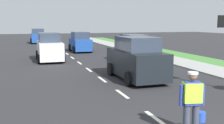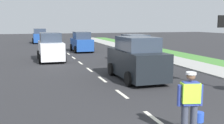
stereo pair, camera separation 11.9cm
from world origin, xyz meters
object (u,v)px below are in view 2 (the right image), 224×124
(car_outgoing_ahead, at_px, (136,60))
(road_worker, at_px, (191,100))
(car_oncoming_third, at_px, (40,36))
(car_oncoming_second, at_px, (51,48))
(car_outgoing_far, at_px, (82,42))
(car_parked_far, at_px, (135,50))

(car_outgoing_ahead, bearing_deg, road_worker, -101.21)
(car_oncoming_third, bearing_deg, car_oncoming_second, -90.10)
(road_worker, distance_m, car_oncoming_second, 15.42)
(car_outgoing_ahead, bearing_deg, car_outgoing_far, 90.43)
(road_worker, relative_size, car_oncoming_third, 0.42)
(car_oncoming_third, xyz_separation_m, car_outgoing_far, (3.48, -12.92, -0.03))
(car_oncoming_second, bearing_deg, car_outgoing_far, 58.45)
(road_worker, xyz_separation_m, car_outgoing_far, (1.26, 20.98, -0.01))
(car_outgoing_far, relative_size, car_oncoming_second, 0.94)
(road_worker, height_order, car_oncoming_second, car_oncoming_second)
(road_worker, xyz_separation_m, car_outgoing_ahead, (1.37, 6.91, 0.09))
(car_outgoing_ahead, distance_m, car_oncoming_second, 9.09)
(road_worker, distance_m, car_oncoming_third, 33.98)
(car_parked_far, bearing_deg, car_outgoing_ahead, -111.32)
(car_oncoming_third, distance_m, car_outgoing_ahead, 27.23)
(car_oncoming_second, relative_size, car_parked_far, 1.07)
(car_oncoming_third, height_order, car_oncoming_second, car_oncoming_second)
(car_oncoming_third, xyz_separation_m, car_oncoming_second, (-0.03, -18.65, 0.04))
(car_outgoing_far, bearing_deg, car_oncoming_third, 105.09)
(car_outgoing_ahead, distance_m, car_parked_far, 5.92)
(road_worker, height_order, car_oncoming_third, car_oncoming_third)
(road_worker, relative_size, car_outgoing_ahead, 0.38)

